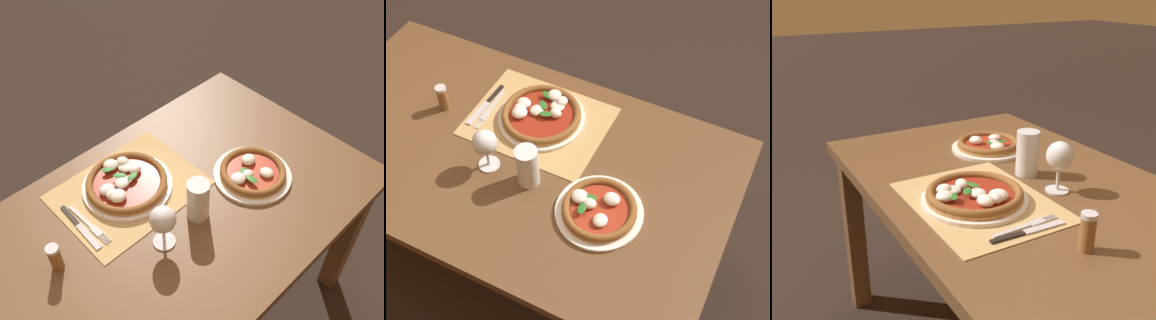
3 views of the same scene
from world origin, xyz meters
TOP-DOWN VIEW (x-y plane):
  - ground_plane at (0.00, 0.00)m, footprint 24.00×24.00m
  - dining_table at (0.00, 0.00)m, footprint 1.48×0.85m
  - paper_placemat at (-0.01, -0.17)m, footprint 0.47×0.36m
  - pizza_near at (-0.02, -0.18)m, footprint 0.30×0.30m
  - pizza_far at (-0.36, 0.08)m, footprint 0.27×0.27m
  - wine_glass at (0.04, 0.07)m, footprint 0.08×0.08m
  - pint_glass at (-0.11, 0.07)m, footprint 0.07×0.07m
  - fork at (0.17, -0.14)m, footprint 0.02×0.20m
  - knife at (0.19, -0.15)m, footprint 0.02×0.22m
  - pepper_shaker at (0.32, -0.08)m, footprint 0.04×0.04m

SIDE VIEW (x-z plane):
  - ground_plane at x=0.00m, z-range 0.00..0.00m
  - dining_table at x=0.00m, z-range 0.27..1.01m
  - paper_placemat at x=-0.01m, z-range 0.74..0.74m
  - fork at x=0.17m, z-range 0.74..0.75m
  - knife at x=0.19m, z-range 0.74..0.75m
  - pizza_far at x=-0.36m, z-range 0.73..0.79m
  - pizza_near at x=-0.02m, z-range 0.74..0.79m
  - pepper_shaker at x=0.32m, z-range 0.74..0.84m
  - pint_glass at x=-0.11m, z-range 0.74..0.88m
  - wine_glass at x=0.04m, z-range 0.77..0.92m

